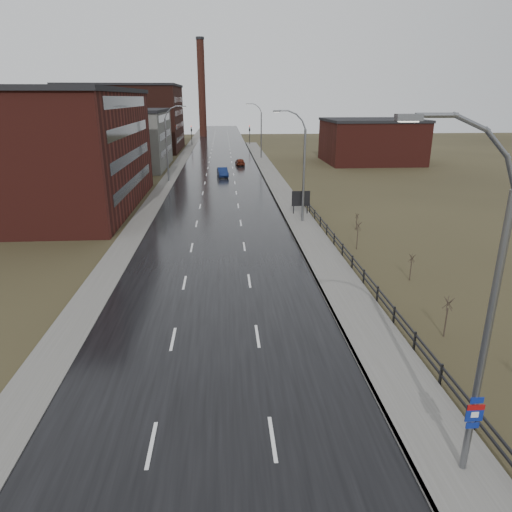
{
  "coord_description": "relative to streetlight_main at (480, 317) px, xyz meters",
  "views": [
    {
      "loc": [
        0.67,
        -10.15,
        12.45
      ],
      "look_at": [
        2.57,
        16.94,
        3.0
      ],
      "focal_mm": 32.0,
      "sensor_mm": 36.0,
      "label": 1
    }
  ],
  "objects": [
    {
      "name": "road",
      "position": [
        -8.47,
        58.0,
        -6.03
      ],
      "size": [
        14.0,
        300.0,
        0.06
      ],
      "primitive_type": "cube",
      "color": "black",
      "rests_on": "ground"
    },
    {
      "name": "sidewalk_right",
      "position": [
        0.13,
        33.0,
        -5.97
      ],
      "size": [
        3.2,
        180.0,
        0.18
      ],
      "primitive_type": "cube",
      "color": "#595651",
      "rests_on": "ground"
    },
    {
      "name": "curb_right",
      "position": [
        -1.39,
        33.0,
        -5.97
      ],
      "size": [
        0.16,
        180.0,
        0.18
      ],
      "primitive_type": "cube",
      "color": "slate",
      "rests_on": "ground"
    },
    {
      "name": "sidewalk_left",
      "position": [
        -16.67,
        58.0,
        -6.0
      ],
      "size": [
        2.4,
        260.0,
        0.12
      ],
      "primitive_type": "cube",
      "color": "#595651",
      "rests_on": "ground"
    },
    {
      "name": "warehouse_near",
      "position": [
        -29.46,
        43.0,
        0.7
      ],
      "size": [
        22.44,
        28.56,
        13.5
      ],
      "color": "#471914",
      "rests_on": "ground"
    },
    {
      "name": "warehouse_mid",
      "position": [
        -26.46,
        76.0,
        -0.8
      ],
      "size": [
        16.32,
        20.4,
        10.5
      ],
      "color": "slate",
      "rests_on": "ground"
    },
    {
      "name": "warehouse_far",
      "position": [
        -31.47,
        106.0,
        1.7
      ],
      "size": [
        26.52,
        24.48,
        15.5
      ],
      "color": "#331611",
      "rests_on": "ground"
    },
    {
      "name": "building_right",
      "position": [
        21.83,
        80.0,
        -1.8
      ],
      "size": [
        18.36,
        16.32,
        8.5
      ],
      "color": "#471914",
      "rests_on": "ground"
    },
    {
      "name": "smokestack",
      "position": [
        -14.47,
        148.0,
        9.44
      ],
      "size": [
        2.7,
        2.7,
        30.7
      ],
      "color": "#331611",
      "rests_on": "ground"
    },
    {
      "name": "streetlight_main",
      "position": [
        0.0,
        0.0,
        0.0
      ],
      "size": [
        3.91,
        0.29,
        12.11
      ],
      "color": "slate",
      "rests_on": "ground"
    },
    {
      "name": "streetlight_right_mid",
      "position": [
        0.03,
        34.0,
        -0.22
      ],
      "size": [
        3.36,
        0.28,
        11.35
      ],
      "color": "slate",
      "rests_on": "ground"
    },
    {
      "name": "streetlight_left",
      "position": [
        -16.17,
        60.0,
        -0.22
      ],
      "size": [
        3.36,
        0.28,
        11.35
      ],
      "color": "slate",
      "rests_on": "ground"
    },
    {
      "name": "streetlight_right_far",
      "position": [
        0.03,
        88.0,
        -0.22
      ],
      "size": [
        3.36,
        0.28,
        11.35
      ],
      "color": "slate",
      "rests_on": "ground"
    },
    {
      "name": "guardrail",
      "position": [
        1.83,
        16.32,
        -5.35
      ],
      "size": [
        0.1,
        53.05,
        1.1
      ],
      "color": "black",
      "rests_on": "ground"
    },
    {
      "name": "shrub_c",
      "position": [
        4.08,
        9.35,
        -4.81
      ],
      "size": [
        0.56,
        0.59,
        2.34
      ],
      "color": "#382D23",
      "rests_on": "ground"
    },
    {
      "name": "shrub_d",
      "position": [
        5.38,
        17.48,
        -5.01
      ],
      "size": [
        0.47,
        0.5,
        1.98
      ],
      "color": "#382D23",
      "rests_on": "ground"
    },
    {
      "name": "shrub_e",
      "position": [
        3.53,
        24.7,
        -4.74
      ],
      "size": [
        0.59,
        0.62,
        2.49
      ],
      "color": "#382D23",
      "rests_on": "ground"
    },
    {
      "name": "shrub_f",
      "position": [
        5.22,
        30.8,
        -5.17
      ],
      "size": [
        0.4,
        0.42,
        1.67
      ],
      "color": "#382D23",
      "rests_on": "ground"
    },
    {
      "name": "billboard",
      "position": [
        0.63,
        37.14,
        -4.25
      ],
      "size": [
        2.03,
        0.17,
        2.74
      ],
      "color": "black",
      "rests_on": "ground"
    },
    {
      "name": "traffic_light_left",
      "position": [
        -16.47,
        118.0,
        -1.46
      ],
      "size": [
        0.58,
        2.73,
        5.3
      ],
      "color": "black",
      "rests_on": "ground"
    },
    {
      "name": "traffic_light_right",
      "position": [
        -0.47,
        118.0,
        -1.46
      ],
      "size": [
        0.58,
        2.73,
        5.3
      ],
      "color": "black",
      "rests_on": "ground"
    },
    {
      "name": "car_near",
      "position": [
        -8.04,
        63.92,
        -5.32
      ],
      "size": [
        2.04,
        4.62,
        1.47
      ],
      "primitive_type": "imported",
      "rotation": [
        0.0,
        0.0,
        0.11
      ],
      "color": "#0E1C47",
      "rests_on": "ground"
    },
    {
      "name": "car_far",
      "position": [
        -4.65,
        77.05,
        -5.39
      ],
      "size": [
        1.92,
        4.06,
        1.34
      ],
      "primitive_type": "imported",
      "rotation": [
        0.0,
        0.0,
        3.23
      ],
      "color": "#531A0D",
      "rests_on": "ground"
    }
  ]
}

